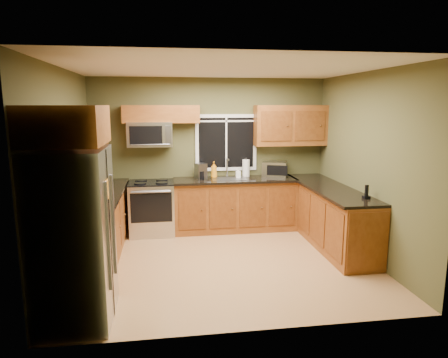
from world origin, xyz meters
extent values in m
plane|color=#AD7D4C|center=(0.00, 0.00, 0.00)|extent=(4.20, 4.20, 0.00)
plane|color=white|center=(0.00, 0.00, 2.70)|extent=(4.20, 4.20, 0.00)
plane|color=#4A4A28|center=(0.00, 1.80, 1.35)|extent=(4.20, 0.00, 4.20)
plane|color=#4A4A28|center=(0.00, -1.80, 1.35)|extent=(4.20, 0.00, 4.20)
plane|color=#4A4A28|center=(-2.10, 0.00, 1.35)|extent=(0.00, 3.60, 3.60)
plane|color=#4A4A28|center=(2.10, 0.00, 1.35)|extent=(0.00, 3.60, 3.60)
cube|color=white|center=(0.30, 1.79, 1.55)|extent=(1.12, 0.03, 1.02)
cube|color=black|center=(0.30, 1.78, 1.55)|extent=(1.00, 0.01, 0.90)
cube|color=white|center=(0.30, 1.77, 1.55)|extent=(0.03, 0.01, 0.90)
cube|color=white|center=(0.30, 1.77, 1.94)|extent=(1.00, 0.01, 0.03)
cube|color=brown|center=(-1.80, 0.48, 0.45)|extent=(0.60, 2.65, 0.90)
cube|color=black|center=(-1.78, 0.48, 0.92)|extent=(0.65, 2.65, 0.04)
cube|color=brown|center=(0.42, 1.50, 0.45)|extent=(2.17, 0.60, 0.90)
cube|color=black|center=(0.42, 1.48, 0.92)|extent=(2.17, 0.65, 0.04)
cube|color=brown|center=(1.80, 0.55, 0.45)|extent=(0.60, 2.50, 0.90)
cube|color=brown|center=(1.80, -0.71, 0.45)|extent=(0.56, 0.02, 0.82)
cube|color=black|center=(1.78, 0.55, 0.92)|extent=(0.65, 2.50, 0.04)
cube|color=brown|center=(-1.94, 0.48, 1.86)|extent=(0.33, 2.65, 0.72)
cube|color=brown|center=(-0.85, 1.64, 2.07)|extent=(1.30, 0.33, 0.30)
cube|color=brown|center=(1.45, 1.64, 1.86)|extent=(1.30, 0.33, 0.72)
cube|color=brown|center=(-1.74, -1.30, 2.03)|extent=(0.72, 0.90, 0.38)
cube|color=#B7B7BC|center=(-1.74, -1.30, 0.90)|extent=(0.72, 0.90, 1.80)
cube|color=slate|center=(-1.37, -1.50, 0.95)|extent=(0.03, 0.04, 1.10)
cube|color=slate|center=(-1.37, -1.10, 0.95)|extent=(0.03, 0.04, 1.10)
cube|color=black|center=(-1.38, -1.30, 0.90)|extent=(0.01, 0.02, 1.78)
cube|color=orange|center=(-1.37, -1.40, 1.40)|extent=(0.01, 0.14, 0.20)
cube|color=#B7B7BC|center=(-1.05, 1.48, 0.45)|extent=(0.76, 0.65, 0.90)
cube|color=black|center=(-1.05, 1.48, 0.91)|extent=(0.76, 0.64, 0.03)
cube|color=black|center=(-1.05, 1.15, 0.55)|extent=(0.68, 0.02, 0.50)
cylinder|color=slate|center=(-1.05, 1.12, 0.82)|extent=(0.64, 0.04, 0.04)
cylinder|color=black|center=(-1.23, 1.33, 0.93)|extent=(0.20, 0.20, 0.01)
cylinder|color=black|center=(-0.87, 1.33, 0.93)|extent=(0.20, 0.20, 0.01)
cylinder|color=black|center=(-1.23, 1.61, 0.93)|extent=(0.20, 0.20, 0.01)
cylinder|color=black|center=(-0.87, 1.61, 0.93)|extent=(0.20, 0.20, 0.01)
cube|color=#B7B7BC|center=(-1.05, 1.61, 1.73)|extent=(0.76, 0.38, 0.42)
cube|color=black|center=(-1.11, 1.42, 1.73)|extent=(0.54, 0.01, 0.30)
cube|color=slate|center=(-0.74, 1.42, 1.73)|extent=(0.10, 0.01, 0.30)
cylinder|color=slate|center=(-1.05, 1.40, 1.57)|extent=(0.66, 0.02, 0.02)
cube|color=slate|center=(0.30, 1.48, 0.94)|extent=(0.60, 0.42, 0.02)
cylinder|color=#B7B7BC|center=(0.30, 1.68, 1.11)|extent=(0.03, 0.03, 0.34)
cylinder|color=#B7B7BC|center=(0.30, 1.60, 1.27)|extent=(0.03, 0.18, 0.03)
cube|color=#B7B7BC|center=(1.17, 1.62, 1.07)|extent=(0.52, 0.46, 0.27)
cube|color=black|center=(1.17, 1.45, 1.07)|extent=(0.35, 0.15, 0.18)
cube|color=slate|center=(-0.19, 1.54, 1.08)|extent=(0.22, 0.25, 0.28)
cylinder|color=black|center=(-0.19, 1.46, 1.01)|extent=(0.13, 0.13, 0.15)
cylinder|color=#B7B7BC|center=(-0.19, 1.65, 1.06)|extent=(0.19, 0.19, 0.24)
cone|color=black|center=(-0.19, 1.65, 1.20)|extent=(0.13, 0.13, 0.06)
cylinder|color=white|center=(0.65, 1.68, 1.09)|extent=(0.14, 0.14, 0.31)
cylinder|color=slate|center=(0.65, 1.68, 1.26)|extent=(0.02, 0.02, 0.04)
imported|color=orange|center=(0.05, 1.60, 1.09)|extent=(0.14, 0.14, 0.30)
imported|color=white|center=(0.48, 1.54, 1.03)|extent=(0.08, 0.09, 0.18)
cube|color=black|center=(1.96, -0.29, 0.96)|extent=(0.09, 0.09, 0.04)
cube|color=black|center=(1.96, -0.29, 1.06)|extent=(0.04, 0.03, 0.15)
camera|label=1|loc=(-0.79, -5.36, 2.22)|focal=32.00mm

